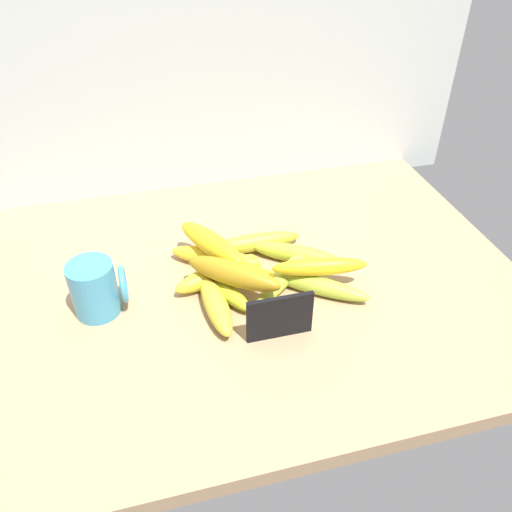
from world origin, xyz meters
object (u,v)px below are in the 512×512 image
at_px(coffee_mug, 96,288).
at_px(banana_8, 296,254).
at_px(banana_4, 222,287).
at_px(banana_0, 285,276).
at_px(banana_10, 211,243).
at_px(banana_2, 216,304).
at_px(banana_7, 316,285).
at_px(banana_11, 320,266).
at_px(banana_1, 218,273).
at_px(banana_3, 252,243).
at_px(banana_5, 244,271).
at_px(banana_6, 216,258).
at_px(chalkboard_sign, 280,318).
at_px(banana_9, 231,274).

height_order(coffee_mug, banana_8, coffee_mug).
bearing_deg(banana_4, banana_0, 1.55).
bearing_deg(banana_10, banana_2, -98.31).
bearing_deg(banana_10, banana_8, -7.37).
height_order(banana_0, banana_4, same).
xyz_separation_m(banana_7, banana_11, (0.01, 0.01, 0.03)).
bearing_deg(banana_1, banana_2, -103.82).
bearing_deg(banana_3, banana_11, -58.20).
xyz_separation_m(banana_3, banana_7, (0.08, -0.15, -0.00)).
distance_m(banana_5, banana_10, 0.08).
xyz_separation_m(banana_4, banana_10, (-0.00, 0.08, 0.04)).
bearing_deg(banana_3, banana_1, -137.30).
xyz_separation_m(banana_0, banana_10, (-0.12, 0.08, 0.04)).
xyz_separation_m(banana_0, banana_2, (-0.14, -0.05, 0.00)).
bearing_deg(banana_3, coffee_mug, -161.16).
xyz_separation_m(banana_6, banana_8, (0.15, -0.03, -0.00)).
relative_size(banana_2, banana_5, 0.94).
relative_size(chalkboard_sign, banana_2, 0.69).
bearing_deg(banana_9, coffee_mug, 173.29).
xyz_separation_m(banana_2, banana_5, (0.07, 0.08, -0.00)).
bearing_deg(banana_9, banana_8, 26.25).
distance_m(banana_1, banana_7, 0.18).
relative_size(coffee_mug, banana_9, 0.56).
bearing_deg(coffee_mug, chalkboard_sign, -25.74).
bearing_deg(banana_10, chalkboard_sign, -70.32).
relative_size(banana_1, banana_5, 1.02).
relative_size(banana_4, banana_9, 0.87).
height_order(banana_2, banana_5, banana_2).
distance_m(banana_4, banana_5, 0.06).
xyz_separation_m(banana_0, banana_9, (-0.11, -0.02, 0.04)).
bearing_deg(coffee_mug, banana_5, 4.23).
distance_m(banana_1, banana_6, 0.05).
xyz_separation_m(banana_1, banana_10, (-0.00, 0.04, 0.04)).
xyz_separation_m(banana_8, banana_10, (-0.16, 0.02, 0.04)).
distance_m(chalkboard_sign, banana_9, 0.12).
xyz_separation_m(banana_3, banana_9, (-0.07, -0.13, 0.04)).
relative_size(chalkboard_sign, banana_7, 0.55).
xyz_separation_m(banana_0, banana_4, (-0.12, -0.00, 0.00)).
relative_size(banana_2, banana_9, 0.90).
height_order(banana_0, banana_3, banana_3).
relative_size(banana_7, banana_11, 1.16).
relative_size(banana_1, banana_4, 1.12).
bearing_deg(coffee_mug, banana_9, -6.71).
height_order(coffee_mug, banana_11, coffee_mug).
height_order(banana_1, banana_11, banana_11).
relative_size(coffee_mug, banana_1, 0.57).
bearing_deg(banana_4, banana_8, 20.10).
bearing_deg(chalkboard_sign, banana_7, 42.49).
bearing_deg(banana_9, banana_3, 61.07).
height_order(banana_4, banana_6, banana_6).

